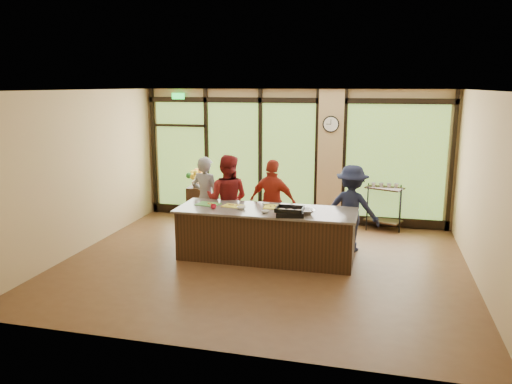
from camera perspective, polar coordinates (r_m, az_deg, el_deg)
The scene contains 25 objects.
floor at distance 8.87m, azimuth 0.73°, elevation -8.21°, with size 7.00×7.00×0.00m, color #53331D.
ceiling at distance 8.32m, azimuth 0.78°, elevation 11.55°, with size 7.00×7.00×0.00m, color silver.
back_wall at distance 11.37m, azimuth 4.23°, elevation 4.10°, with size 7.00×7.00×0.00m, color tan.
left_wall at distance 9.86m, azimuth -19.47°, elevation 2.19°, with size 6.00×6.00×0.00m, color tan.
right_wall at distance 8.41m, azimuth 24.67°, elevation 0.15°, with size 6.00×6.00×0.00m, color tan.
window_wall at distance 11.32m, azimuth 5.00°, elevation 3.51°, with size 6.90×0.12×3.00m.
island_base at distance 9.01m, azimuth 1.17°, elevation -4.94°, with size 3.10×1.00×0.88m, color black.
countertop at distance 8.88m, azimuth 1.19°, elevation -2.10°, with size 3.20×1.10×0.04m, color #6C6259.
wall_clock at distance 11.05m, azimuth 8.56°, elevation 7.67°, with size 0.36×0.04×0.36m.
cook_left at distance 10.10m, azimuth -5.76°, elevation -0.70°, with size 0.62×0.41×1.70m, color gray.
cook_midleft at distance 9.82m, azimuth -3.30°, elevation -0.83°, with size 0.86×0.67×1.77m, color maroon.
cook_midright at distance 9.70m, azimuth 1.94°, elevation -1.23°, with size 0.99×0.41×1.69m, color maroon.
cook_right at distance 9.51m, azimuth 10.86°, elevation -1.86°, with size 1.06×0.61×1.64m, color #161B32.
roasting_pan at distance 8.45m, azimuth 3.86°, elevation -2.46°, with size 0.46×0.36×0.08m, color black.
mixing_bowl at distance 8.60m, azimuth 5.65°, elevation -2.24°, with size 0.32×0.32×0.08m, color silver.
cutting_board_left at distance 9.27m, azimuth -5.51°, elevation -1.39°, with size 0.42×0.31×0.01m, color #449034.
cutting_board_center at distance 9.11m, azimuth -2.67°, elevation -1.59°, with size 0.36×0.27×0.01m, color gold.
cutting_board_right at distance 9.02m, azimuth 2.33°, elevation -1.72°, with size 0.44×0.33×0.01m, color gold.
prep_bowl_near at distance 8.88m, azimuth -1.69°, elevation -1.81°, with size 0.15×0.15×0.05m, color white.
prep_bowl_mid at distance 8.62m, azimuth 1.06°, elevation -2.26°, with size 0.14×0.14×0.04m, color white.
prep_bowl_far at distance 9.19m, azimuth 1.12°, elevation -1.37°, with size 0.14×0.14×0.03m, color white.
red_ramekin at distance 8.92m, azimuth -4.88°, elevation -1.68°, with size 0.10×0.10×0.08m, color red.
flower_stand at distance 11.59m, azimuth -6.76°, elevation -1.35°, with size 0.40×0.40×0.79m, color black.
flower_vase at distance 11.48m, azimuth -6.82°, elevation 1.16°, with size 0.23×0.23×0.24m, color olive.
bar_cart at distance 11.13m, azimuth 14.42°, elevation -1.06°, with size 0.86×0.69×1.03m.
Camera 1 is at (1.90, -8.10, 3.09)m, focal length 35.00 mm.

